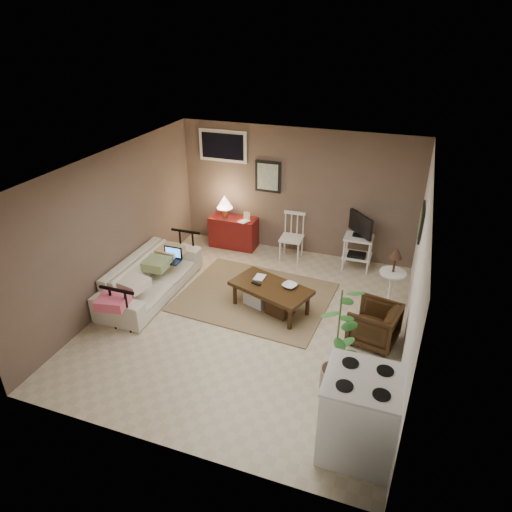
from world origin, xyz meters
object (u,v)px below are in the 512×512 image
at_px(sofa, 150,271).
at_px(spindle_chair, 292,238).
at_px(coffee_table, 270,296).
at_px(armchair, 374,322).
at_px(tv_stand, 359,240).
at_px(stove, 360,415).
at_px(side_table, 393,271).
at_px(red_console, 233,229).
at_px(potted_plant, 338,338).

relative_size(sofa, spindle_chair, 2.39).
height_order(coffee_table, armchair, armchair).
distance_m(sofa, tv_stand, 3.67).
bearing_deg(armchair, sofa, -79.48).
bearing_deg(stove, side_table, 88.57).
relative_size(red_console, spindle_chair, 1.19).
height_order(red_console, potted_plant, potted_plant).
xyz_separation_m(sofa, red_console, (0.60, 2.09, -0.05)).
distance_m(spindle_chair, side_table, 2.22).
xyz_separation_m(coffee_table, potted_plant, (1.27, -1.36, 0.52)).
distance_m(coffee_table, armchair, 1.64).
distance_m(coffee_table, tv_stand, 2.12).
height_order(sofa, side_table, side_table).
distance_m(potted_plant, stove, 0.96).
bearing_deg(potted_plant, sofa, 160.26).
height_order(side_table, armchair, side_table).
height_order(red_console, spindle_chair, red_console).
relative_size(tv_stand, side_table, 0.99).
bearing_deg(tv_stand, spindle_chair, -179.38).
relative_size(sofa, side_table, 1.98).
bearing_deg(sofa, stove, -118.54).
xyz_separation_m(red_console, armchair, (3.02, -2.15, -0.05)).
distance_m(red_console, side_table, 3.38).
bearing_deg(stove, sofa, 151.46).
xyz_separation_m(tv_stand, armchair, (0.54, -2.06, -0.24)).
xyz_separation_m(coffee_table, tv_stand, (1.07, 1.81, 0.31)).
height_order(coffee_table, potted_plant, potted_plant).
xyz_separation_m(tv_stand, stove, (0.61, -4.00, -0.06)).
height_order(sofa, stove, stove).
distance_m(tv_stand, stove, 4.04).
relative_size(side_table, potted_plant, 0.74).
relative_size(spindle_chair, armchair, 1.40).
height_order(coffee_table, red_console, red_console).
bearing_deg(coffee_table, tv_stand, 59.36).
height_order(sofa, armchair, sofa).
bearing_deg(armchair, red_console, -113.97).
bearing_deg(side_table, red_console, 159.03).
xyz_separation_m(sofa, spindle_chair, (1.85, 1.98, 0.00)).
bearing_deg(coffee_table, red_console, 126.43).
xyz_separation_m(armchair, potted_plant, (-0.35, -1.11, 0.46)).
relative_size(side_table, armchair, 1.68).
bearing_deg(sofa, red_console, -16.14).
distance_m(armchair, stove, 1.95).
distance_m(red_console, spindle_chair, 1.25).
height_order(side_table, stove, side_table).
xyz_separation_m(coffee_table, sofa, (-2.00, -0.19, 0.16)).
bearing_deg(red_console, armchair, -35.50).
distance_m(coffee_table, sofa, 2.02).
distance_m(coffee_table, side_table, 1.92).
distance_m(sofa, potted_plant, 3.50).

